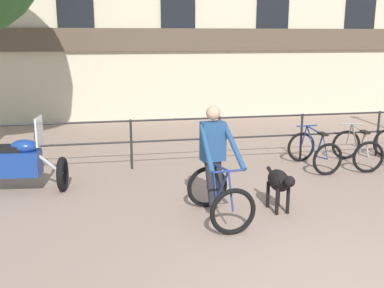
% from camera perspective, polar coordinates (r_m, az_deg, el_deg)
% --- Properties ---
extents(canal_railing, '(15.05, 0.05, 1.05)m').
position_cam_1_polar(canal_railing, '(9.59, 3.50, 1.50)').
color(canal_railing, '#232326').
rests_on(canal_railing, ground_plane).
extents(cyclist_with_bike, '(0.80, 1.24, 1.70)m').
position_cam_1_polar(cyclist_with_bike, '(6.77, 3.11, -3.15)').
color(cyclist_with_bike, black).
rests_on(cyclist_with_bike, ground_plane).
extents(dog, '(0.33, 0.87, 0.68)m').
position_cam_1_polar(dog, '(7.17, 11.07, -4.76)').
color(dog, black).
rests_on(dog, ground_plane).
extents(parked_motorcycle, '(1.82, 0.80, 1.35)m').
position_cam_1_polar(parked_motorcycle, '(8.49, -21.80, -2.08)').
color(parked_motorcycle, black).
rests_on(parked_motorcycle, ground_plane).
extents(parked_bicycle_near_lamp, '(0.75, 1.16, 0.86)m').
position_cam_1_polar(parked_bicycle_near_lamp, '(9.71, 15.22, -0.93)').
color(parked_bicycle_near_lamp, black).
rests_on(parked_bicycle_near_lamp, ground_plane).
extents(parked_bicycle_mid_left, '(0.76, 1.17, 0.86)m').
position_cam_1_polar(parked_bicycle_mid_left, '(10.18, 20.20, -0.65)').
color(parked_bicycle_mid_left, black).
rests_on(parked_bicycle_mid_left, ground_plane).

